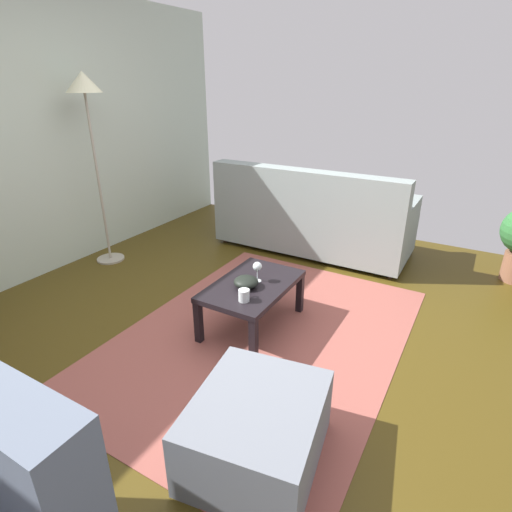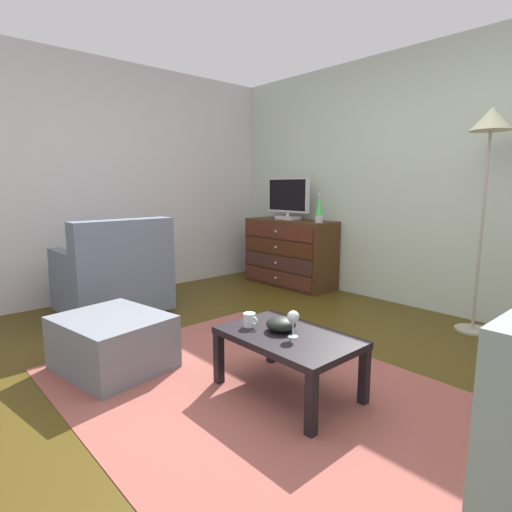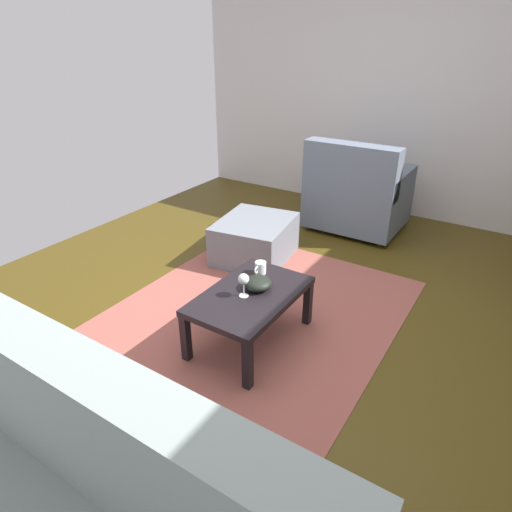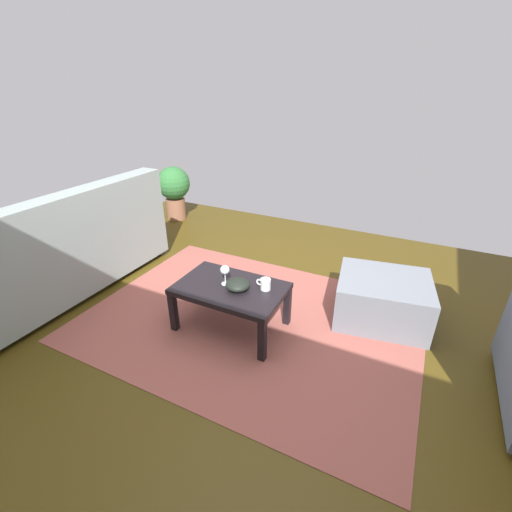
{
  "view_description": "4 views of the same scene",
  "coord_description": "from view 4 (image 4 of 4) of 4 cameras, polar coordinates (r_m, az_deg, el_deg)",
  "views": [
    {
      "loc": [
        -2.02,
        -1.43,
        1.77
      ],
      "look_at": [
        0.14,
        -0.18,
        0.68
      ],
      "focal_mm": 28.46,
      "sensor_mm": 36.0,
      "label": 1
    },
    {
      "loc": [
        1.86,
        -1.73,
        1.22
      ],
      "look_at": [
        0.12,
        -0.15,
        0.82
      ],
      "focal_mm": 28.72,
      "sensor_mm": 36.0,
      "label": 2
    },
    {
      "loc": [
        2.26,
        1.25,
        1.84
      ],
      "look_at": [
        0.38,
        0.04,
        0.69
      ],
      "focal_mm": 30.73,
      "sensor_mm": 36.0,
      "label": 3
    },
    {
      "loc": [
        -0.88,
        1.87,
        1.75
      ],
      "look_at": [
        0.05,
        0.01,
        0.71
      ],
      "focal_mm": 24.72,
      "sensor_mm": 36.0,
      "label": 4
    }
  ],
  "objects": [
    {
      "name": "wine_glass",
      "position": [
        2.62,
        -5.06,
        -2.35
      ],
      "size": [
        0.07,
        0.07,
        0.16
      ],
      "color": "silver",
      "rests_on": "coffee_table"
    },
    {
      "name": "ottoman",
      "position": [
        3.01,
        19.74,
        -6.59
      ],
      "size": [
        0.79,
        0.7,
        0.36
      ],
      "primitive_type": "cube",
      "rotation": [
        0.0,
        0.0,
        0.16
      ],
      "color": "slate",
      "rests_on": "ground_plane"
    },
    {
      "name": "couch_large",
      "position": [
        3.58,
        -29.5,
        0.15
      ],
      "size": [
        0.85,
        2.07,
        0.94
      ],
      "color": "#332319",
      "rests_on": "ground_plane"
    },
    {
      "name": "potted_plant",
      "position": [
        5.0,
        -13.14,
        10.68
      ],
      "size": [
        0.44,
        0.44,
        0.72
      ],
      "color": "brown",
      "rests_on": "ground_plane"
    },
    {
      "name": "area_rug",
      "position": [
        2.92,
        -0.86,
        -10.18
      ],
      "size": [
        2.6,
        1.9,
        0.01
      ],
      "primitive_type": "cube",
      "color": "#944E44",
      "rests_on": "ground_plane"
    },
    {
      "name": "ground_plane",
      "position": [
        2.72,
        1.02,
        -14.05
      ],
      "size": [
        5.72,
        4.97,
        0.05
      ],
      "primitive_type": "cube",
      "color": "#463710"
    },
    {
      "name": "mug",
      "position": [
        2.59,
        1.49,
        -4.56
      ],
      "size": [
        0.11,
        0.08,
        0.08
      ],
      "color": "silver",
      "rests_on": "coffee_table"
    },
    {
      "name": "coffee_table",
      "position": [
        2.67,
        -4.15,
        -5.84
      ],
      "size": [
        0.81,
        0.52,
        0.37
      ],
      "color": "black",
      "rests_on": "ground_plane"
    },
    {
      "name": "bowl_decorative",
      "position": [
        2.59,
        -2.98,
        -4.64
      ],
      "size": [
        0.18,
        0.18,
        0.08
      ],
      "primitive_type": "ellipsoid",
      "color": "black",
      "rests_on": "coffee_table"
    }
  ]
}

